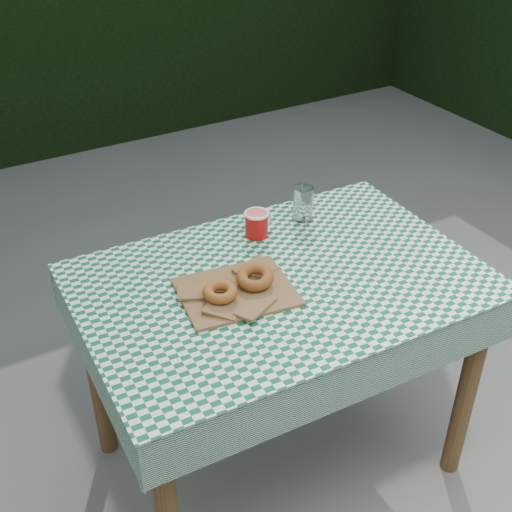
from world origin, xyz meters
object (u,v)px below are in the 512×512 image
Objects in this scene: drinking_glass at (303,204)px; table at (279,377)px; coffee_mug at (256,224)px; paper_bag at (236,291)px.

table is at bearing -133.50° from drinking_glass.
drinking_glass reaches higher than table.
drinking_glass is at bearing -15.50° from coffee_mug.
coffee_mug reaches higher than table.
coffee_mug is (0.20, 0.24, 0.03)m from paper_bag.
coffee_mug reaches higher than paper_bag.
paper_bag is 0.31m from coffee_mug.
paper_bag is at bearing -146.81° from drinking_glass.
drinking_glass is at bearing 33.19° from paper_bag.
table is at bearing -122.87° from coffee_mug.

